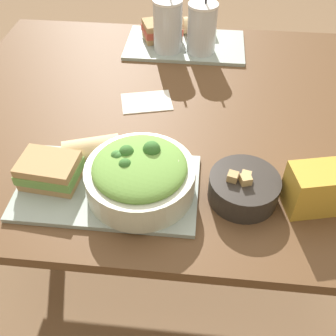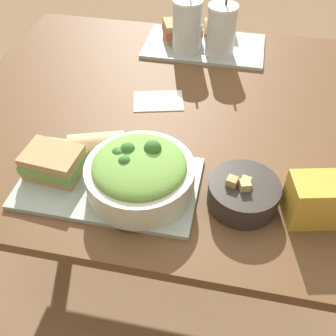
{
  "view_description": "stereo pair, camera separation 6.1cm",
  "coord_description": "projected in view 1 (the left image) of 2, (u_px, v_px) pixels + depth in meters",
  "views": [
    {
      "loc": [
        0.06,
        -0.93,
        1.4
      ],
      "look_at": [
        -0.0,
        -0.32,
        0.78
      ],
      "focal_mm": 42.0,
      "sensor_mm": 36.0,
      "label": 1
    },
    {
      "loc": [
        0.12,
        -0.92,
        1.4
      ],
      "look_at": [
        -0.0,
        -0.32,
        0.78
      ],
      "focal_mm": 42.0,
      "sensor_mm": 36.0,
      "label": 2
    }
  ],
  "objects": [
    {
      "name": "ground_plane",
      "position": [
        176.0,
        247.0,
        1.64
      ],
      "size": [
        12.0,
        12.0,
        0.0
      ],
      "primitive_type": "plane",
      "color": "#846647"
    },
    {
      "name": "dining_table",
      "position": [
        179.0,
        130.0,
        1.2
      ],
      "size": [
        1.36,
        1.07,
        0.71
      ],
      "color": "brown",
      "rests_on": "ground_plane"
    },
    {
      "name": "tray_near",
      "position": [
        108.0,
        187.0,
        0.91
      ],
      "size": [
        0.42,
        0.24,
        0.01
      ],
      "color": "#99A89E",
      "rests_on": "dining_table"
    },
    {
      "name": "tray_far",
      "position": [
        185.0,
        45.0,
        1.4
      ],
      "size": [
        0.42,
        0.24,
        0.01
      ],
      "color": "#99A89E",
      "rests_on": "dining_table"
    },
    {
      "name": "salad_bowl",
      "position": [
        140.0,
        175.0,
        0.87
      ],
      "size": [
        0.25,
        0.25,
        0.12
      ],
      "color": "beige",
      "rests_on": "tray_near"
    },
    {
      "name": "soup_bowl",
      "position": [
        244.0,
        187.0,
        0.88
      ],
      "size": [
        0.16,
        0.16,
        0.08
      ],
      "color": "#2D2823",
      "rests_on": "dining_table"
    },
    {
      "name": "sandwich_near",
      "position": [
        50.0,
        171.0,
        0.9
      ],
      "size": [
        0.14,
        0.11,
        0.06
      ],
      "rotation": [
        0.0,
        0.0,
        -0.09
      ],
      "color": "tan",
      "rests_on": "tray_near"
    },
    {
      "name": "baguette_near",
      "position": [
        93.0,
        149.0,
        0.96
      ],
      "size": [
        0.15,
        0.1,
        0.06
      ],
      "rotation": [
        0.0,
        0.0,
        1.9
      ],
      "color": "#DBBC84",
      "rests_on": "tray_near"
    },
    {
      "name": "sandwich_far",
      "position": [
        162.0,
        30.0,
        1.4
      ],
      "size": [
        0.16,
        0.13,
        0.06
      ],
      "rotation": [
        0.0,
        0.0,
        0.37
      ],
      "color": "tan",
      "rests_on": "tray_far"
    },
    {
      "name": "baguette_far",
      "position": [
        199.0,
        25.0,
        1.43
      ],
      "size": [
        0.12,
        0.07,
        0.06
      ],
      "rotation": [
        0.0,
        0.0,
        1.7
      ],
      "color": "#DBBC84",
      "rests_on": "tray_far"
    },
    {
      "name": "drink_cup_dark",
      "position": [
        168.0,
        27.0,
        1.31
      ],
      "size": [
        0.1,
        0.1,
        0.23
      ],
      "color": "silver",
      "rests_on": "tray_far"
    },
    {
      "name": "drink_cup_red",
      "position": [
        202.0,
        30.0,
        1.3
      ],
      "size": [
        0.1,
        0.1,
        0.22
      ],
      "color": "silver",
      "rests_on": "tray_far"
    },
    {
      "name": "chip_bag",
      "position": [
        322.0,
        188.0,
        0.85
      ],
      "size": [
        0.17,
        0.11,
        0.11
      ],
      "rotation": [
        0.0,
        0.0,
        0.23
      ],
      "color": "gold",
      "rests_on": "dining_table"
    },
    {
      "name": "napkin_folded",
      "position": [
        147.0,
        102.0,
        1.16
      ],
      "size": [
        0.17,
        0.14,
        0.0
      ],
      "color": "silver",
      "rests_on": "dining_table"
    }
  ]
}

